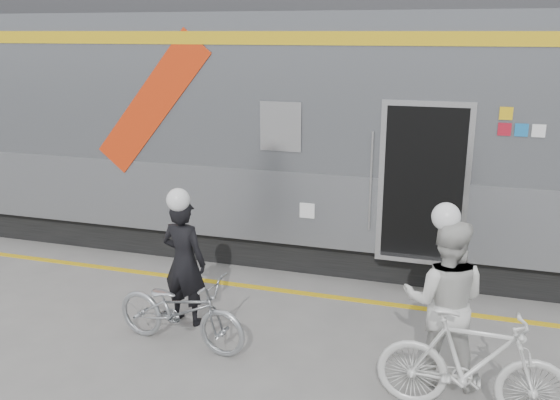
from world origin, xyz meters
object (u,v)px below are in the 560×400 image
at_px(woman, 444,302).
at_px(bicycle_right, 473,364).
at_px(bicycle_left, 180,310).
at_px(man, 184,262).

bearing_deg(woman, bicycle_right, 119.77).
bearing_deg(bicycle_left, woman, -78.96).
bearing_deg(man, bicycle_left, 117.83).
height_order(bicycle_left, bicycle_right, bicycle_right).
bearing_deg(man, woman, -179.26).
bearing_deg(bicycle_left, bicycle_right, -89.04).
xyz_separation_m(man, woman, (3.11, -0.39, 0.08)).
height_order(man, bicycle_left, man).
bearing_deg(woman, bicycle_left, 4.35).
bearing_deg(bicycle_right, bicycle_left, 84.27).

